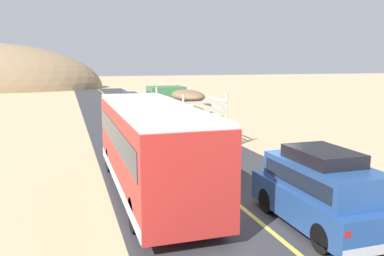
{
  "coord_description": "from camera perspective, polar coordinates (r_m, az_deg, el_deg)",
  "views": [
    {
      "loc": [
        -5.27,
        -11.01,
        4.71
      ],
      "look_at": [
        0.0,
        5.63,
        1.78
      ],
      "focal_mm": 37.24,
      "sensor_mm": 36.0,
      "label": 1
    }
  ],
  "objects": [
    {
      "name": "ground_plane",
      "position": [
        13.08,
        7.63,
        -11.66
      ],
      "size": [
        240.0,
        240.0,
        0.0
      ],
      "primitive_type": "plane",
      "color": "#CCB284"
    },
    {
      "name": "suv_near",
      "position": [
        11.89,
        17.9,
        -8.35
      ],
      "size": [
        1.9,
        4.62,
        2.29
      ],
      "color": "#264C8C",
      "rests_on": "road_surface"
    },
    {
      "name": "road_surface",
      "position": [
        13.08,
        7.63,
        -11.62
      ],
      "size": [
        8.0,
        120.0,
        0.02
      ],
      "primitive_type": "cube",
      "color": "#38383D",
      "rests_on": "ground"
    },
    {
      "name": "bus",
      "position": [
        14.29,
        -5.99,
        -2.5
      ],
      "size": [
        2.54,
        10.0,
        3.21
      ],
      "color": "red",
      "rests_on": "road_surface"
    },
    {
      "name": "car_far",
      "position": [
        42.88,
        -8.98,
        4.03
      ],
      "size": [
        1.8,
        4.4,
        1.46
      ],
      "color": "#264C8C",
      "rests_on": "road_surface"
    },
    {
      "name": "road_centre_line",
      "position": [
        13.07,
        7.63,
        -11.57
      ],
      "size": [
        0.16,
        117.6,
        0.0
      ],
      "primitive_type": "cube",
      "color": "#D8CC4C",
      "rests_on": "road_surface"
    },
    {
      "name": "livestock_truck",
      "position": [
        26.95,
        -2.64,
        3.3
      ],
      "size": [
        2.53,
        9.7,
        3.02
      ],
      "color": "#3F7F4C",
      "rests_on": "road_surface"
    }
  ]
}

